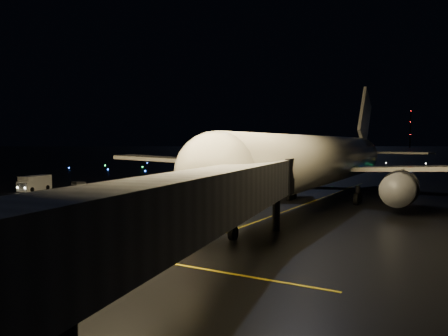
{
  "coord_description": "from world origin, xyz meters",
  "views": [
    {
      "loc": [
        30.9,
        -32.95,
        7.99
      ],
      "look_at": [
        5.16,
        12.0,
        5.0
      ],
      "focal_mm": 35.0,
      "sensor_mm": 36.0,
      "label": 1
    }
  ],
  "objects_px": {
    "belt_loader": "(167,203)",
    "crew_c": "(117,199)",
    "baggage_cart_2": "(105,189)",
    "airliner": "(327,134)",
    "pushback_tug": "(167,227)",
    "baggage_cart_4": "(79,187)",
    "service_truck": "(35,183)",
    "baggage_cart_0": "(91,194)",
    "baggage_cart_1": "(103,189)",
    "baggage_cart_3": "(87,191)"
  },
  "relations": [
    {
      "from": "belt_loader",
      "to": "crew_c",
      "type": "xyz_separation_m",
      "value": [
        -11.81,
        5.13,
        -0.92
      ]
    },
    {
      "from": "crew_c",
      "to": "baggage_cart_2",
      "type": "bearing_deg",
      "value": -155.18
    },
    {
      "from": "airliner",
      "to": "pushback_tug",
      "type": "relative_size",
      "value": 16.34
    },
    {
      "from": "pushback_tug",
      "to": "baggage_cart_4",
      "type": "relative_size",
      "value": 1.81
    },
    {
      "from": "pushback_tug",
      "to": "service_truck",
      "type": "bearing_deg",
      "value": 159.16
    },
    {
      "from": "pushback_tug",
      "to": "baggage_cart_0",
      "type": "height_order",
      "value": "pushback_tug"
    },
    {
      "from": "baggage_cart_1",
      "to": "service_truck",
      "type": "bearing_deg",
      "value": 170.32
    },
    {
      "from": "airliner",
      "to": "baggage_cart_0",
      "type": "height_order",
      "value": "airliner"
    },
    {
      "from": "service_truck",
      "to": "baggage_cart_1",
      "type": "distance_m",
      "value": 14.18
    },
    {
      "from": "crew_c",
      "to": "baggage_cart_3",
      "type": "bearing_deg",
      "value": -141.94
    },
    {
      "from": "belt_loader",
      "to": "baggage_cart_2",
      "type": "bearing_deg",
      "value": 160.62
    },
    {
      "from": "airliner",
      "to": "belt_loader",
      "type": "bearing_deg",
      "value": -114.58
    },
    {
      "from": "crew_c",
      "to": "baggage_cart_0",
      "type": "bearing_deg",
      "value": -134.26
    },
    {
      "from": "airliner",
      "to": "baggage_cart_0",
      "type": "distance_m",
      "value": 33.99
    },
    {
      "from": "airliner",
      "to": "service_truck",
      "type": "relative_size",
      "value": 9.4
    },
    {
      "from": "belt_loader",
      "to": "baggage_cart_1",
      "type": "height_order",
      "value": "belt_loader"
    },
    {
      "from": "crew_c",
      "to": "baggage_cart_0",
      "type": "height_order",
      "value": "crew_c"
    },
    {
      "from": "service_truck",
      "to": "baggage_cart_1",
      "type": "height_order",
      "value": "service_truck"
    },
    {
      "from": "baggage_cart_0",
      "to": "baggage_cart_1",
      "type": "relative_size",
      "value": 0.89
    },
    {
      "from": "belt_loader",
      "to": "baggage_cart_0",
      "type": "height_order",
      "value": "belt_loader"
    },
    {
      "from": "service_truck",
      "to": "baggage_cart_4",
      "type": "distance_m",
      "value": 9.38
    },
    {
      "from": "baggage_cart_3",
      "to": "pushback_tug",
      "type": "bearing_deg",
      "value": -31.31
    },
    {
      "from": "airliner",
      "to": "service_truck",
      "type": "distance_m",
      "value": 48.08
    },
    {
      "from": "belt_loader",
      "to": "baggage_cart_4",
      "type": "xyz_separation_m",
      "value": [
        -26.41,
        11.92,
        -0.82
      ]
    },
    {
      "from": "belt_loader",
      "to": "baggage_cart_3",
      "type": "bearing_deg",
      "value": 167.12
    },
    {
      "from": "airliner",
      "to": "belt_loader",
      "type": "xyz_separation_m",
      "value": [
        -10.07,
        -23.27,
        -7.5
      ]
    },
    {
      "from": "baggage_cart_2",
      "to": "baggage_cart_3",
      "type": "height_order",
      "value": "baggage_cart_2"
    },
    {
      "from": "pushback_tug",
      "to": "baggage_cart_3",
      "type": "bearing_deg",
      "value": 151.29
    },
    {
      "from": "pushback_tug",
      "to": "belt_loader",
      "type": "relative_size",
      "value": 0.55
    },
    {
      "from": "crew_c",
      "to": "service_truck",
      "type": "bearing_deg",
      "value": -130.85
    },
    {
      "from": "belt_loader",
      "to": "crew_c",
      "type": "distance_m",
      "value": 12.91
    },
    {
      "from": "airliner",
      "to": "baggage_cart_3",
      "type": "distance_m",
      "value": 36.23
    },
    {
      "from": "airliner",
      "to": "baggage_cart_4",
      "type": "distance_m",
      "value": 39.1
    },
    {
      "from": "service_truck",
      "to": "airliner",
      "type": "bearing_deg",
      "value": 3.02
    },
    {
      "from": "baggage_cart_4",
      "to": "baggage_cart_0",
      "type": "bearing_deg",
      "value": -11.31
    },
    {
      "from": "crew_c",
      "to": "baggage_cart_2",
      "type": "relative_size",
      "value": 0.79
    },
    {
      "from": "pushback_tug",
      "to": "belt_loader",
      "type": "xyz_separation_m",
      "value": [
        -5.5,
        7.24,
        0.81
      ]
    },
    {
      "from": "crew_c",
      "to": "baggage_cart_0",
      "type": "distance_m",
      "value": 7.21
    },
    {
      "from": "belt_loader",
      "to": "baggage_cart_3",
      "type": "relative_size",
      "value": 3.85
    },
    {
      "from": "baggage_cart_2",
      "to": "pushback_tug",
      "type": "bearing_deg",
      "value": -19.05
    },
    {
      "from": "baggage_cart_4",
      "to": "baggage_cart_3",
      "type": "bearing_deg",
      "value": -5.28
    },
    {
      "from": "baggage_cart_0",
      "to": "baggage_cart_1",
      "type": "xyz_separation_m",
      "value": [
        -2.92,
        5.03,
        0.1
      ]
    },
    {
      "from": "belt_loader",
      "to": "crew_c",
      "type": "relative_size",
      "value": 4.29
    },
    {
      "from": "service_truck",
      "to": "baggage_cart_0",
      "type": "bearing_deg",
      "value": -24.35
    },
    {
      "from": "baggage_cart_3",
      "to": "baggage_cart_4",
      "type": "height_order",
      "value": "baggage_cart_4"
    },
    {
      "from": "belt_loader",
      "to": "baggage_cart_0",
      "type": "relative_size",
      "value": 3.97
    },
    {
      "from": "baggage_cart_0",
      "to": "baggage_cart_1",
      "type": "distance_m",
      "value": 5.82
    },
    {
      "from": "belt_loader",
      "to": "baggage_cart_2",
      "type": "relative_size",
      "value": 3.4
    },
    {
      "from": "pushback_tug",
      "to": "airliner",
      "type": "bearing_deg",
      "value": 84.51
    },
    {
      "from": "airliner",
      "to": "baggage_cart_2",
      "type": "bearing_deg",
      "value": -162.8
    }
  ]
}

